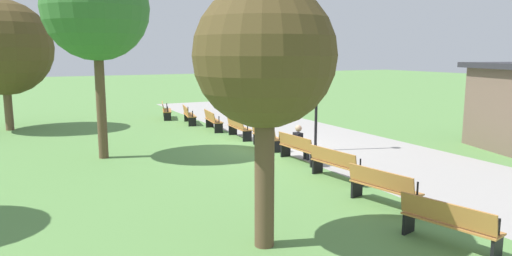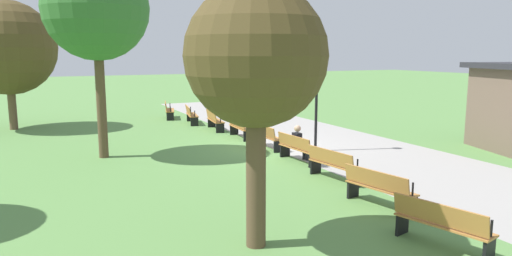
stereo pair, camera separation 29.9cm
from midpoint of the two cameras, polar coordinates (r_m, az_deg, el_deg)
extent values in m
plane|color=#5B8C47|center=(17.42, 1.97, -2.48)|extent=(120.00, 120.00, 0.00)
cube|color=#A39E99|center=(18.83, 9.43, -1.71)|extent=(33.32, 5.31, 0.01)
cube|color=#B27538|center=(25.58, -10.19, 2.16)|extent=(1.84, 0.87, 0.04)
cube|color=#B27538|center=(25.55, -10.65, 2.68)|extent=(1.76, 0.55, 0.40)
cube|color=black|center=(26.44, -10.21, 1.88)|extent=(0.15, 0.38, 0.43)
cylinder|color=black|center=(26.39, -10.19, 2.73)|extent=(0.05, 0.05, 0.30)
cube|color=black|center=(24.78, -10.14, 1.39)|extent=(0.15, 0.38, 0.43)
cylinder|color=black|center=(24.73, -10.12, 2.30)|extent=(0.05, 0.05, 0.30)
cube|color=#B27538|center=(23.53, -7.47, 1.62)|extent=(1.84, 0.77, 0.04)
cube|color=#B27538|center=(23.48, -7.96, 2.19)|extent=(1.78, 0.44, 0.40)
cube|color=black|center=(24.39, -7.70, 1.33)|extent=(0.13, 0.38, 0.43)
cylinder|color=black|center=(24.34, -7.68, 2.25)|extent=(0.05, 0.05, 0.30)
cube|color=black|center=(22.74, -7.19, 0.77)|extent=(0.13, 0.38, 0.43)
cylinder|color=black|center=(22.69, -7.16, 1.76)|extent=(0.05, 0.05, 0.30)
cube|color=#B27538|center=(21.47, -4.57, 0.94)|extent=(1.83, 0.66, 0.04)
cube|color=#B27538|center=(21.39, -5.10, 1.55)|extent=(1.79, 0.33, 0.40)
cube|color=black|center=(22.31, -5.07, 0.64)|extent=(0.11, 0.38, 0.43)
cylinder|color=black|center=(22.26, -5.04, 1.65)|extent=(0.05, 0.05, 0.30)
cube|color=black|center=(20.71, -4.01, -0.02)|extent=(0.11, 0.38, 0.43)
cylinder|color=black|center=(20.65, -3.97, 1.07)|extent=(0.05, 0.05, 0.30)
cube|color=#B27538|center=(19.40, -1.45, 0.07)|extent=(1.82, 0.55, 0.04)
cube|color=#B27538|center=(19.30, -2.01, 0.75)|extent=(1.79, 0.22, 0.40)
cube|color=black|center=(20.22, -2.28, -0.23)|extent=(0.08, 0.38, 0.43)
cylinder|color=black|center=(20.16, -2.23, 0.88)|extent=(0.05, 0.05, 0.30)
cube|color=black|center=(18.67, -0.55, -1.01)|extent=(0.08, 0.38, 0.43)
cylinder|color=black|center=(18.61, -0.49, 0.19)|extent=(0.05, 0.05, 0.30)
cube|color=#B27538|center=(17.33, 1.98, -1.03)|extent=(1.79, 0.44, 0.04)
cube|color=#B27538|center=(17.20, 1.39, -0.29)|extent=(1.79, 0.10, 0.40)
cube|color=black|center=(18.11, 0.75, -1.33)|extent=(0.06, 0.37, 0.43)
cylinder|color=black|center=(18.05, 0.81, -0.10)|extent=(0.04, 0.04, 0.30)
cube|color=black|center=(16.66, 3.30, -2.29)|extent=(0.06, 0.37, 0.43)
cylinder|color=black|center=(16.59, 3.38, -0.94)|extent=(0.04, 0.04, 0.30)
cube|color=#B27538|center=(15.27, 5.84, -2.48)|extent=(1.82, 0.55, 0.04)
cube|color=#B27538|center=(15.12, 5.23, -1.66)|extent=(1.79, 0.22, 0.40)
cube|color=black|center=(16.00, 4.11, -2.77)|extent=(0.08, 0.38, 0.43)
cylinder|color=black|center=(15.93, 4.18, -1.38)|extent=(0.05, 0.05, 0.30)
cube|color=black|center=(14.67, 7.70, -3.95)|extent=(0.08, 0.38, 0.43)
cylinder|color=black|center=(14.59, 7.79, -2.43)|extent=(0.05, 0.05, 0.30)
cube|color=#B27538|center=(13.24, 10.33, -4.42)|extent=(1.83, 0.66, 0.04)
cube|color=#B27538|center=(13.05, 9.72, -3.50)|extent=(1.79, 0.33, 0.40)
cube|color=black|center=(13.90, 7.94, -4.69)|extent=(0.11, 0.38, 0.43)
cylinder|color=black|center=(13.82, 8.04, -3.09)|extent=(0.05, 0.05, 0.30)
cube|color=black|center=(12.72, 12.88, -6.15)|extent=(0.11, 0.38, 0.43)
cylinder|color=black|center=(12.64, 13.01, -4.40)|extent=(0.05, 0.05, 0.30)
cube|color=#B27538|center=(11.25, 15.79, -7.07)|extent=(1.84, 0.77, 0.04)
cube|color=#B27538|center=(11.04, 15.21, -6.06)|extent=(1.78, 0.44, 0.40)
cube|color=black|center=(11.82, 12.53, -7.32)|extent=(0.13, 0.38, 0.43)
cylinder|color=black|center=(11.73, 12.66, -5.45)|extent=(0.05, 0.05, 0.30)
cube|color=black|center=(10.86, 19.26, -9.13)|extent=(0.13, 0.38, 0.43)
cylinder|color=black|center=(10.76, 19.43, -7.11)|extent=(0.05, 0.05, 0.30)
cube|color=#B27538|center=(9.35, 22.85, -10.82)|extent=(1.84, 0.87, 0.04)
cube|color=#B27538|center=(9.11, 22.36, -9.72)|extent=(1.76, 0.55, 0.40)
cube|color=black|center=(9.81, 18.35, -11.07)|extent=(0.15, 0.38, 0.43)
cylinder|color=black|center=(9.70, 18.53, -8.85)|extent=(0.05, 0.05, 0.30)
cube|color=black|center=(9.12, 27.54, -13.24)|extent=(0.15, 0.38, 0.43)
cylinder|color=black|center=(9.00, 27.78, -10.86)|extent=(0.05, 0.05, 0.30)
cube|color=black|center=(15.29, 5.60, -1.51)|extent=(0.33, 0.22, 0.50)
sphere|color=tan|center=(15.23, 5.68, -0.06)|extent=(0.22, 0.22, 0.22)
cylinder|color=#23232D|center=(15.51, 5.94, -2.37)|extent=(0.15, 0.37, 0.13)
cylinder|color=#23232D|center=(15.66, 6.47, -3.07)|extent=(0.12, 0.12, 0.43)
cylinder|color=#23232D|center=(15.37, 6.32, -2.49)|extent=(0.15, 0.37, 0.13)
cylinder|color=#23232D|center=(15.52, 6.85, -3.20)|extent=(0.12, 0.12, 0.43)
cylinder|color=brown|center=(24.20, -27.43, 2.62)|extent=(0.36, 0.36, 2.36)
sphere|color=#4C3D1E|center=(24.08, -27.88, 8.70)|extent=(4.28, 4.28, 4.28)
cylinder|color=brown|center=(16.40, -17.97, 3.16)|extent=(0.31, 0.31, 3.86)
sphere|color=#336B2D|center=(16.39, -18.51, 13.79)|extent=(3.42, 3.42, 3.42)
cylinder|color=brown|center=(8.46, 1.01, -5.89)|extent=(0.36, 0.36, 2.66)
sphere|color=#4C3D1E|center=(8.17, 1.06, 8.87)|extent=(2.53, 2.53, 2.53)
cylinder|color=black|center=(16.78, 7.94, 4.13)|extent=(0.10, 0.10, 4.14)
sphere|color=white|center=(16.73, 8.11, 11.68)|extent=(0.32, 0.32, 0.32)
camera|label=1|loc=(0.15, -89.50, 0.08)|focal=32.61mm
camera|label=2|loc=(0.15, 90.50, -0.08)|focal=32.61mm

